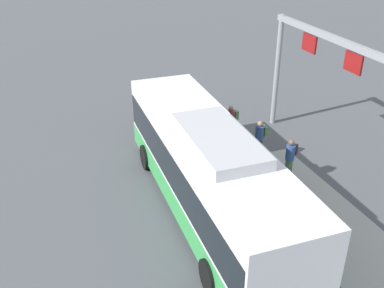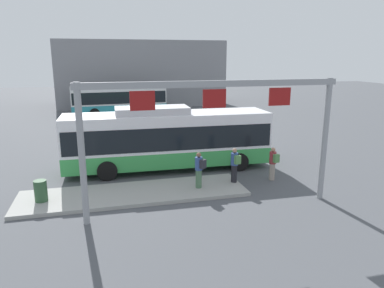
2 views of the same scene
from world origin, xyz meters
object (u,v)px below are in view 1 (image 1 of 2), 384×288
object	(u,v)px
bus_main	(208,169)
person_boarding	(231,122)
person_waiting_near	(260,138)
person_waiting_mid	(290,158)

from	to	relation	value
bus_main	person_boarding	world-z (taller)	bus_main
person_waiting_near	person_boarding	bearing A→B (deg)	-96.06
person_waiting_near	bus_main	bearing A→B (deg)	24.41
person_boarding	person_waiting_near	size ratio (longest dim) A/B	1.00
bus_main	person_waiting_mid	world-z (taller)	bus_main
bus_main	person_boarding	xyz separation A→B (m)	(4.71, -3.11, -0.92)
person_waiting_near	person_waiting_mid	xyz separation A→B (m)	(-1.83, -0.28, 0.00)
person_waiting_near	person_waiting_mid	size ratio (longest dim) A/B	1.00
bus_main	person_waiting_mid	distance (m)	3.81
bus_main	person_boarding	size ratio (longest dim) A/B	6.61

